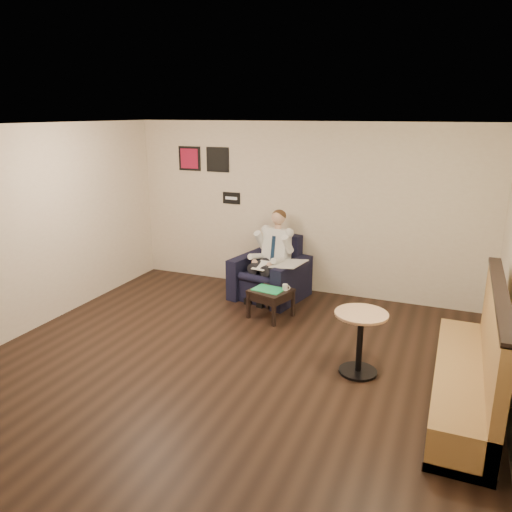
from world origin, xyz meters
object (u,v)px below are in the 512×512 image
at_px(seated_man, 266,259).
at_px(side_table, 271,303).
at_px(banquette, 467,349).
at_px(smartphone, 280,287).
at_px(armchair, 270,268).
at_px(green_folder, 269,289).
at_px(coffee_mug, 285,287).
at_px(cafe_table, 360,343).

height_order(seated_man, side_table, seated_man).
relative_size(side_table, banquette, 0.21).
bearing_deg(smartphone, armchair, 148.80).
relative_size(green_folder, coffee_mug, 4.74).
bearing_deg(armchair, cafe_table, -34.82).
height_order(armchair, smartphone, armchair).
relative_size(seated_man, banquette, 0.55).
distance_m(armchair, seated_man, 0.22).
bearing_deg(seated_man, cafe_table, -32.46).
bearing_deg(green_folder, banquette, -27.15).
bearing_deg(cafe_table, smartphone, 138.22).
relative_size(side_table, cafe_table, 0.70).
relative_size(side_table, green_folder, 1.22).
height_order(seated_man, green_folder, seated_man).
xyz_separation_m(smartphone, cafe_table, (1.44, -1.28, -0.06)).
height_order(side_table, smartphone, smartphone).
bearing_deg(armchair, seated_man, -90.00).
bearing_deg(seated_man, banquette, -22.73).
bearing_deg(seated_man, green_folder, -53.81).
relative_size(coffee_mug, smartphone, 0.68).
height_order(side_table, green_folder, green_folder).
relative_size(armchair, green_folder, 2.37).
distance_m(banquette, cafe_table, 1.18).
bearing_deg(coffee_mug, side_table, -163.08).
distance_m(coffee_mug, cafe_table, 1.80).
xyz_separation_m(seated_man, smartphone, (0.42, -0.51, -0.24)).
height_order(seated_man, cafe_table, seated_man).
height_order(armchair, seated_man, seated_man).
distance_m(smartphone, cafe_table, 1.93).
distance_m(green_folder, cafe_table, 1.93).
bearing_deg(armchair, green_folder, -59.12).
bearing_deg(green_folder, cafe_table, -36.16).
bearing_deg(seated_man, coffee_mug, -36.07).
distance_m(green_folder, smartphone, 0.19).
bearing_deg(side_table, green_folder, -163.08).
bearing_deg(cafe_table, seated_man, 136.06).
bearing_deg(smartphone, banquette, -3.92).
bearing_deg(seated_man, smartphone, -38.75).
xyz_separation_m(banquette, cafe_table, (-1.12, 0.24, -0.25)).
bearing_deg(armchair, smartphone, -46.49).
xyz_separation_m(green_folder, cafe_table, (1.56, -1.14, -0.06)).
height_order(smartphone, cafe_table, cafe_table).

